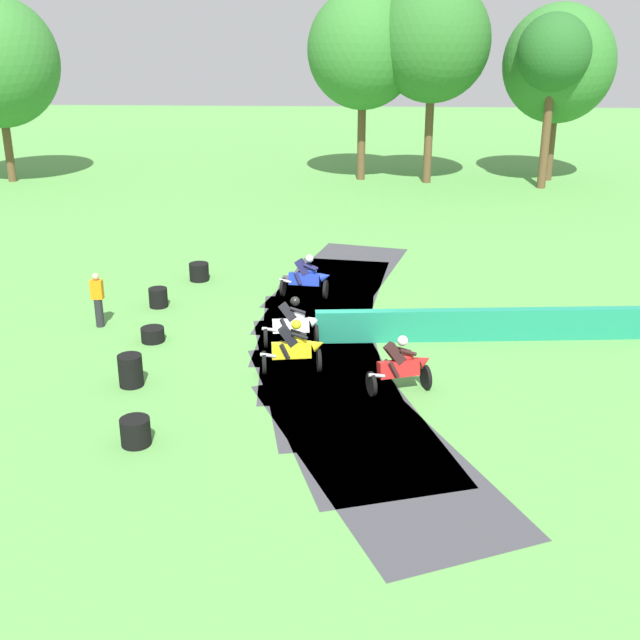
{
  "coord_description": "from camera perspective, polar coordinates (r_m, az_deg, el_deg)",
  "views": [
    {
      "loc": [
        1.12,
        -20.88,
        8.64
      ],
      "look_at": [
        0.13,
        -0.65,
        0.9
      ],
      "focal_mm": 45.45,
      "sensor_mm": 36.0,
      "label": 1
    }
  ],
  "objects": [
    {
      "name": "ground_plane",
      "position": [
        22.62,
        -0.26,
        -1.54
      ],
      "size": [
        120.0,
        120.0,
        0.0
      ],
      "primitive_type": "plane",
      "color": "#569947"
    },
    {
      "name": "motorcycle_lead_blue",
      "position": [
        26.03,
        -0.93,
        3.04
      ],
      "size": [
        1.71,
        0.9,
        1.43
      ],
      "color": "black",
      "rests_on": "ground"
    },
    {
      "name": "tree_far_right",
      "position": [
        43.63,
        16.14,
        17.55
      ],
      "size": [
        3.62,
        3.62,
        8.65
      ],
      "color": "brown",
      "rests_on": "ground"
    },
    {
      "name": "motorcycle_chase_white",
      "position": [
        22.23,
        -1.89,
        -0.22
      ],
      "size": [
        1.67,
        0.97,
        1.42
      ],
      "color": "black",
      "rests_on": "ground"
    },
    {
      "name": "tire_stack_far",
      "position": [
        20.41,
        -13.19,
        -3.48
      ],
      "size": [
        0.6,
        0.6,
        0.8
      ],
      "color": "black",
      "rests_on": "ground"
    },
    {
      "name": "tire_stack_mid_a",
      "position": [
        25.71,
        -11.32,
        1.56
      ],
      "size": [
        0.58,
        0.58,
        0.6
      ],
      "color": "black",
      "rests_on": "ground"
    },
    {
      "name": "motorcycle_trailing_yellow",
      "position": [
        20.55,
        -1.82,
        -1.95
      ],
      "size": [
        1.67,
        0.9,
        1.42
      ],
      "color": "black",
      "rests_on": "ground"
    },
    {
      "name": "tire_stack_extra_a",
      "position": [
        17.76,
        -12.86,
        -7.67
      ],
      "size": [
        0.64,
        0.64,
        0.6
      ],
      "color": "black",
      "rests_on": "ground"
    },
    {
      "name": "tire_stack_near",
      "position": [
        28.04,
        -8.51,
        3.37
      ],
      "size": [
        0.66,
        0.66,
        0.6
      ],
      "color": "black",
      "rests_on": "ground"
    },
    {
      "name": "tire_stack_mid_b",
      "position": [
        23.06,
        -11.7,
        -1.01
      ],
      "size": [
        0.65,
        0.65,
        0.4
      ],
      "color": "black",
      "rests_on": "ground"
    },
    {
      "name": "motorcycle_fourth_red",
      "position": [
        19.64,
        5.74,
        -3.2
      ],
      "size": [
        1.68,
        1.15,
        1.43
      ],
      "color": "black",
      "rests_on": "ground"
    },
    {
      "name": "track_marshal",
      "position": [
        24.31,
        -15.37,
        1.37
      ],
      "size": [
        0.34,
        0.24,
        1.63
      ],
      "color": "#232328",
      "rests_on": "ground"
    },
    {
      "name": "tree_mid_rise",
      "position": [
        43.88,
        7.96,
        18.85
      ],
      "size": [
        5.85,
        5.85,
        10.3
      ],
      "color": "brown",
      "rests_on": "ground"
    },
    {
      "name": "track_asphalt",
      "position": [
        22.64,
        1.04,
        -1.51
      ],
      "size": [
        6.55,
        20.47,
        0.01
      ],
      "color": "#3D3D42",
      "rests_on": "ground"
    },
    {
      "name": "tree_behind_barrier",
      "position": [
        44.44,
        3.05,
        18.46
      ],
      "size": [
        5.82,
        5.82,
        9.84
      ],
      "color": "brown",
      "rests_on": "ground"
    },
    {
      "name": "safety_barrier",
      "position": [
        23.19,
        12.66,
        -0.3
      ],
      "size": [
        10.41,
        1.17,
        0.9
      ],
      "primitive_type": "cube",
      "rotation": [
        0.0,
        0.0,
        -1.49
      ],
      "color": "#1E8466",
      "rests_on": "ground"
    },
    {
      "name": "tree_distant",
      "position": [
        45.97,
        16.46,
        16.9
      ],
      "size": [
        5.79,
        5.79,
        9.12
      ],
      "color": "brown",
      "rests_on": "ground"
    }
  ]
}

